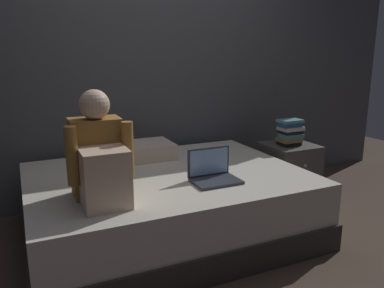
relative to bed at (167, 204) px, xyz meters
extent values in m
plane|color=#47382D|center=(0.20, -0.30, -0.24)|extent=(8.00, 8.00, 0.00)
cube|color=#4C4F54|center=(0.20, 0.90, 1.11)|extent=(5.60, 0.10, 2.70)
cube|color=#332D2B|center=(0.00, 0.00, -0.14)|extent=(2.00, 1.50, 0.20)
cube|color=beige|center=(0.00, 0.00, 0.10)|extent=(1.96, 1.46, 0.29)
cube|color=#474442|center=(1.30, 0.22, 0.02)|extent=(0.44, 0.44, 0.52)
sphere|color=gray|center=(1.30, 0.00, 0.14)|extent=(0.04, 0.04, 0.04)
cube|color=olive|center=(-0.54, -0.22, 0.49)|extent=(0.30, 0.20, 0.48)
sphere|color=beige|center=(-0.54, -0.25, 0.81)|extent=(0.18, 0.18, 0.18)
cube|color=beige|center=(-0.54, -0.44, 0.42)|extent=(0.26, 0.24, 0.34)
cylinder|color=olive|center=(-0.70, -0.36, 0.55)|extent=(0.07, 0.07, 0.34)
cylinder|color=olive|center=(-0.38, -0.36, 0.55)|extent=(0.07, 0.07, 0.34)
cube|color=#333842|center=(0.22, -0.35, 0.26)|extent=(0.32, 0.22, 0.02)
cube|color=#333842|center=(0.22, -0.23, 0.37)|extent=(0.32, 0.01, 0.20)
cube|color=#8CB2EA|center=(0.22, -0.24, 0.37)|extent=(0.29, 0.00, 0.18)
cube|color=beige|center=(-0.08, 0.45, 0.31)|extent=(0.56, 0.36, 0.13)
cube|color=black|center=(1.27, 0.20, 0.30)|extent=(0.17, 0.15, 0.04)
cube|color=brown|center=(1.26, 0.19, 0.34)|extent=(0.19, 0.16, 0.03)
cube|color=teal|center=(1.29, 0.19, 0.37)|extent=(0.19, 0.14, 0.04)
cube|color=black|center=(1.29, 0.21, 0.40)|extent=(0.19, 0.14, 0.03)
cube|color=beige|center=(1.28, 0.20, 0.44)|extent=(0.20, 0.15, 0.03)
cube|color=#284C84|center=(1.27, 0.20, 0.47)|extent=(0.19, 0.13, 0.04)
cube|color=teal|center=(1.27, 0.20, 0.51)|extent=(0.21, 0.15, 0.03)
camera|label=1|loc=(-0.96, -2.52, 1.12)|focal=35.92mm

